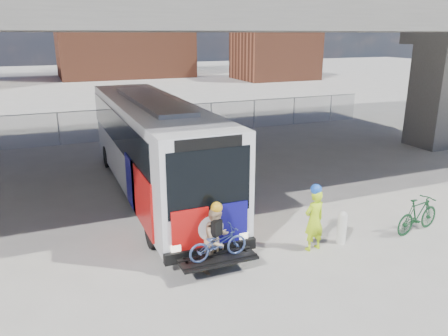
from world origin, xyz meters
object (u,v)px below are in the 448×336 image
bus (153,140)px  cyclist_hivis (314,219)px  bike_parked (418,215)px  bollard (342,226)px  cyclist_tan (217,239)px

bus → cyclist_hivis: bearing=-64.5°
cyclist_hivis → bike_parked: size_ratio=1.05×
bollard → cyclist_hivis: 1.08m
cyclist_tan → bike_parked: 6.62m
cyclist_tan → bollard: bearing=-28.1°
bus → bike_parked: size_ratio=6.80×
bus → cyclist_tan: 6.45m
cyclist_tan → cyclist_hivis: bearing=-28.1°
bollard → cyclist_tan: (-3.95, -0.00, 0.36)m
cyclist_hivis → bike_parked: cyclist_hivis is taller
cyclist_hivis → cyclist_tan: size_ratio=1.04×
cyclist_tan → bike_parked: size_ratio=1.01×
bollard → cyclist_tan: cyclist_tan is taller
bus → cyclist_hivis: (3.02, -6.34, -1.15)m
bollard → cyclist_hivis: (-1.00, 0.00, 0.41)m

